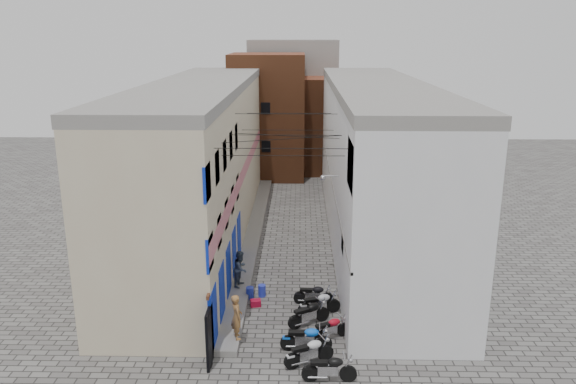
# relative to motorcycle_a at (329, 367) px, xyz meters

# --- Properties ---
(ground) EXTENTS (90.00, 90.00, 0.00)m
(ground) POSITION_rel_motorcycle_a_xyz_m (-1.74, 1.39, -0.56)
(ground) COLOR #555250
(ground) RESTS_ON ground
(plinth) EXTENTS (0.90, 26.00, 0.25)m
(plinth) POSITION_rel_motorcycle_a_xyz_m (-3.79, 14.39, -0.43)
(plinth) COLOR gray
(plinth) RESTS_ON ground
(building_left) EXTENTS (5.10, 27.00, 9.00)m
(building_left) POSITION_rel_motorcycle_a_xyz_m (-6.72, 14.34, 3.94)
(building_left) COLOR #C0AE91
(building_left) RESTS_ON ground
(building_right) EXTENTS (5.94, 26.00, 9.00)m
(building_right) POSITION_rel_motorcycle_a_xyz_m (3.26, 14.39, 3.95)
(building_right) COLOR silver
(building_right) RESTS_ON ground
(building_far_brick_left) EXTENTS (6.00, 6.00, 10.00)m
(building_far_brick_left) POSITION_rel_motorcycle_a_xyz_m (-3.74, 29.39, 4.44)
(building_far_brick_left) COLOR brown
(building_far_brick_left) RESTS_ON ground
(building_far_brick_right) EXTENTS (5.00, 6.00, 8.00)m
(building_far_brick_right) POSITION_rel_motorcycle_a_xyz_m (1.26, 31.39, 3.44)
(building_far_brick_right) COLOR brown
(building_far_brick_right) RESTS_ON ground
(building_far_concrete) EXTENTS (8.00, 5.00, 11.00)m
(building_far_concrete) POSITION_rel_motorcycle_a_xyz_m (-1.74, 35.39, 4.94)
(building_far_concrete) COLOR gray
(building_far_concrete) RESTS_ON ground
(far_shopfront) EXTENTS (2.00, 0.30, 2.40)m
(far_shopfront) POSITION_rel_motorcycle_a_xyz_m (-1.74, 26.59, 0.64)
(far_shopfront) COLOR black
(far_shopfront) RESTS_ON ground
(overhead_wires) EXTENTS (5.80, 13.02, 1.32)m
(overhead_wires) POSITION_rel_motorcycle_a_xyz_m (-1.74, 9.03, 6.57)
(overhead_wires) COLOR black
(overhead_wires) RESTS_ON ground
(motorcycle_a) EXTENTS (1.93, 0.62, 1.11)m
(motorcycle_a) POSITION_rel_motorcycle_a_xyz_m (0.00, 0.00, 0.00)
(motorcycle_a) COLOR black
(motorcycle_a) RESTS_ON ground
(motorcycle_b) EXTENTS (2.03, 1.37, 1.13)m
(motorcycle_b) POSITION_rel_motorcycle_a_xyz_m (-0.68, 1.00, 0.01)
(motorcycle_b) COLOR silver
(motorcycle_b) RESTS_ON ground
(motorcycle_c) EXTENTS (1.98, 0.67, 1.14)m
(motorcycle_c) POSITION_rel_motorcycle_a_xyz_m (-0.78, 1.93, 0.01)
(motorcycle_c) COLOR blue
(motorcycle_c) RESTS_ON ground
(motorcycle_d) EXTENTS (1.83, 1.27, 1.02)m
(motorcycle_d) POSITION_rel_motorcycle_a_xyz_m (0.16, 2.79, -0.05)
(motorcycle_d) COLOR #B70D1F
(motorcycle_d) RESTS_ON ground
(motorcycle_e) EXTENTS (1.98, 1.53, 1.12)m
(motorcycle_e) POSITION_rel_motorcycle_a_xyz_m (-0.65, 3.88, 0.01)
(motorcycle_e) COLOR black
(motorcycle_e) RESTS_ON ground
(motorcycle_f) EXTENTS (1.99, 1.14, 1.10)m
(motorcycle_f) POSITION_rel_motorcycle_a_xyz_m (-0.19, 4.81, -0.01)
(motorcycle_f) COLOR silver
(motorcycle_f) RESTS_ON ground
(motorcycle_g) EXTENTS (1.82, 0.66, 1.03)m
(motorcycle_g) POSITION_rel_motorcycle_a_xyz_m (-0.41, 5.73, -0.04)
(motorcycle_g) COLOR black
(motorcycle_g) RESTS_ON ground
(person_a) EXTENTS (0.63, 0.76, 1.80)m
(person_a) POSITION_rel_motorcycle_a_xyz_m (-3.44, 2.39, 0.60)
(person_a) COLOR #9F6D39
(person_a) RESTS_ON plinth
(person_b) EXTENTS (0.86, 0.98, 1.70)m
(person_b) POSITION_rel_motorcycle_a_xyz_m (-3.77, 7.06, 0.55)
(person_b) COLOR #394456
(person_b) RESTS_ON plinth
(water_jug_near) EXTENTS (0.44, 0.44, 0.54)m
(water_jug_near) POSITION_rel_motorcycle_a_xyz_m (-3.29, 6.23, -0.29)
(water_jug_near) COLOR #202FA3
(water_jug_near) RESTS_ON ground
(water_jug_far) EXTENTS (0.42, 0.42, 0.54)m
(water_jug_far) POSITION_rel_motorcycle_a_xyz_m (-2.76, 6.47, -0.28)
(water_jug_far) COLOR #2533BC
(water_jug_far) RESTS_ON ground
(red_crate) EXTENTS (0.51, 0.41, 0.28)m
(red_crate) POSITION_rel_motorcycle_a_xyz_m (-2.97, 5.50, -0.41)
(red_crate) COLOR maroon
(red_crate) RESTS_ON ground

